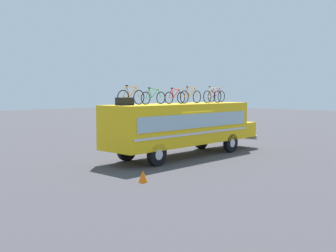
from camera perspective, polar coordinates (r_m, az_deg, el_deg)
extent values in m
plane|color=#423F44|center=(22.26, 1.73, -4.26)|extent=(120.00, 120.00, 0.00)
cube|color=yellow|center=(22.05, 1.74, 0.33)|extent=(9.36, 2.44, 2.15)
cube|color=yellow|center=(26.30, 9.37, -0.38)|extent=(1.22, 2.24, 0.90)
cube|color=#99B7C6|center=(21.25, 4.25, 0.74)|extent=(8.61, 0.04, 0.74)
cube|color=#99B7C6|center=(22.87, -0.58, 1.04)|extent=(8.61, 0.04, 0.74)
cube|color=silver|center=(21.30, 4.24, -1.00)|extent=(8.99, 0.03, 0.12)
cube|color=silver|center=(22.92, -0.59, -0.58)|extent=(8.99, 0.03, 0.12)
cube|color=silver|center=(26.91, 10.14, -1.41)|extent=(0.16, 2.32, 0.24)
cylinder|color=black|center=(24.03, 8.70, -2.34)|extent=(1.08, 0.28, 1.08)
cylinder|color=silver|center=(24.03, 8.70, -2.34)|extent=(0.49, 0.30, 0.49)
cylinder|color=black|center=(25.30, 4.66, -1.94)|extent=(1.08, 0.28, 1.08)
cylinder|color=silver|center=(25.30, 4.66, -1.94)|extent=(0.49, 0.30, 0.49)
cylinder|color=black|center=(19.35, -1.55, -4.00)|extent=(1.08, 0.28, 1.08)
cylinder|color=silver|center=(19.35, -1.55, -4.00)|extent=(0.49, 0.30, 0.49)
cylinder|color=black|center=(20.91, -5.77, -3.37)|extent=(1.08, 0.28, 1.08)
cylinder|color=silver|center=(20.91, -5.77, -3.37)|extent=(0.49, 0.30, 0.49)
cube|color=black|center=(19.44, -6.06, 3.43)|extent=(0.73, 0.54, 0.37)
torus|color=black|center=(19.70, -6.26, 3.97)|extent=(0.73, 0.04, 0.73)
torus|color=black|center=(20.38, -4.07, 4.01)|extent=(0.73, 0.04, 0.73)
cylinder|color=orange|center=(19.90, -5.59, 4.78)|extent=(0.20, 0.04, 0.52)
cylinder|color=orange|center=(20.10, -4.94, 4.73)|extent=(0.48, 0.04, 0.50)
cylinder|color=orange|center=(20.05, -5.11, 5.46)|extent=(0.62, 0.04, 0.07)
cylinder|color=orange|center=(19.82, -5.83, 4.01)|extent=(0.39, 0.03, 0.05)
cylinder|color=orange|center=(19.77, -6.02, 4.74)|extent=(0.25, 0.03, 0.54)
cylinder|color=orange|center=(20.31, -4.27, 4.71)|extent=(0.21, 0.03, 0.51)
cylinder|color=silver|center=(20.25, -4.47, 5.55)|extent=(0.03, 0.44, 0.03)
ellipsoid|color=black|center=(19.84, -5.78, 5.63)|extent=(0.20, 0.08, 0.06)
torus|color=black|center=(20.43, -3.12, 3.90)|extent=(0.65, 0.04, 0.65)
torus|color=black|center=(21.20, -1.00, 3.94)|extent=(0.65, 0.04, 0.65)
cylinder|color=green|center=(20.66, -2.47, 4.59)|extent=(0.21, 0.04, 0.46)
cylinder|color=green|center=(20.89, -1.83, 4.55)|extent=(0.50, 0.04, 0.44)
cylinder|color=green|center=(20.83, -2.00, 5.16)|extent=(0.66, 0.04, 0.07)
cylinder|color=green|center=(20.58, -2.71, 3.94)|extent=(0.42, 0.03, 0.05)
cylinder|color=green|center=(20.51, -2.89, 4.56)|extent=(0.27, 0.03, 0.48)
cylinder|color=green|center=(21.13, -1.18, 4.53)|extent=(0.23, 0.03, 0.45)
cylinder|color=silver|center=(21.06, -1.37, 5.26)|extent=(0.03, 0.44, 0.03)
ellipsoid|color=black|center=(20.60, -2.65, 5.32)|extent=(0.20, 0.08, 0.06)
torus|color=black|center=(21.38, 0.14, 3.94)|extent=(0.64, 0.04, 0.64)
torus|color=black|center=(22.09, 1.84, 3.97)|extent=(0.64, 0.04, 0.64)
cylinder|color=red|center=(21.59, 0.66, 4.60)|extent=(0.19, 0.04, 0.46)
cylinder|color=red|center=(21.80, 1.17, 4.56)|extent=(0.45, 0.04, 0.44)
cylinder|color=red|center=(21.74, 1.04, 5.14)|extent=(0.58, 0.04, 0.07)
cylinder|color=red|center=(21.51, 0.47, 3.98)|extent=(0.37, 0.03, 0.05)
cylinder|color=red|center=(21.45, 0.33, 4.57)|extent=(0.24, 0.03, 0.48)
cylinder|color=red|center=(22.02, 1.69, 4.53)|extent=(0.20, 0.03, 0.45)
cylinder|color=silver|center=(21.96, 1.55, 5.23)|extent=(0.03, 0.44, 0.03)
ellipsoid|color=black|center=(21.53, 0.52, 5.29)|extent=(0.20, 0.08, 0.06)
torus|color=black|center=(22.26, 2.29, 4.06)|extent=(0.71, 0.04, 0.71)
torus|color=black|center=(23.09, 4.05, 4.07)|extent=(0.71, 0.04, 0.71)
cylinder|color=orange|center=(22.51, 2.83, 4.74)|extent=(0.21, 0.04, 0.51)
cylinder|color=orange|center=(22.76, 3.36, 4.70)|extent=(0.50, 0.04, 0.49)
cylinder|color=orange|center=(22.69, 3.22, 5.33)|extent=(0.65, 0.04, 0.07)
cylinder|color=orange|center=(22.42, 2.63, 4.09)|extent=(0.41, 0.03, 0.05)
cylinder|color=orange|center=(22.35, 2.49, 4.72)|extent=(0.26, 0.03, 0.53)
cylinder|color=orange|center=(23.02, 3.90, 4.67)|extent=(0.23, 0.03, 0.49)
cylinder|color=silver|center=(22.94, 3.75, 5.40)|extent=(0.03, 0.44, 0.03)
ellipsoid|color=black|center=(22.44, 2.69, 5.48)|extent=(0.20, 0.08, 0.06)
torus|color=black|center=(23.11, 5.49, 4.07)|extent=(0.71, 0.04, 0.71)
torus|color=black|center=(23.89, 6.90, 4.08)|extent=(0.71, 0.04, 0.71)
cylinder|color=white|center=(23.34, 5.92, 4.74)|extent=(0.19, 0.04, 0.51)
cylinder|color=white|center=(23.57, 6.35, 4.69)|extent=(0.45, 0.04, 0.49)
cylinder|color=white|center=(23.51, 6.24, 5.30)|extent=(0.58, 0.04, 0.07)
cylinder|color=white|center=(23.26, 5.76, 4.10)|extent=(0.37, 0.03, 0.05)
cylinder|color=white|center=(23.20, 5.65, 4.71)|extent=(0.24, 0.03, 0.53)
cylinder|color=white|center=(23.81, 6.78, 4.66)|extent=(0.20, 0.03, 0.50)
cylinder|color=silver|center=(23.75, 6.66, 5.37)|extent=(0.03, 0.44, 0.03)
ellipsoid|color=black|center=(23.28, 5.82, 5.45)|extent=(0.20, 0.08, 0.06)
torus|color=black|center=(24.69, 6.08, 4.11)|extent=(0.71, 0.04, 0.71)
torus|color=black|center=(25.50, 7.43, 4.11)|extent=(0.71, 0.04, 0.71)
cylinder|color=purple|center=(24.93, 6.50, 4.73)|extent=(0.19, 0.04, 0.51)
cylinder|color=purple|center=(25.17, 6.90, 4.68)|extent=(0.47, 0.04, 0.49)
cylinder|color=purple|center=(25.11, 6.80, 5.25)|extent=(0.60, 0.04, 0.07)
cylinder|color=purple|center=(24.85, 6.34, 4.13)|extent=(0.38, 0.03, 0.05)
cylinder|color=purple|center=(24.78, 6.23, 4.71)|extent=(0.25, 0.03, 0.53)
cylinder|color=purple|center=(25.43, 7.32, 4.66)|extent=(0.21, 0.03, 0.50)
cylinder|color=silver|center=(25.35, 7.21, 5.32)|extent=(0.03, 0.44, 0.03)
ellipsoid|color=black|center=(24.87, 6.39, 5.39)|extent=(0.20, 0.08, 0.06)
cone|color=orange|center=(15.98, -3.51, -7.01)|extent=(0.38, 0.38, 0.47)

